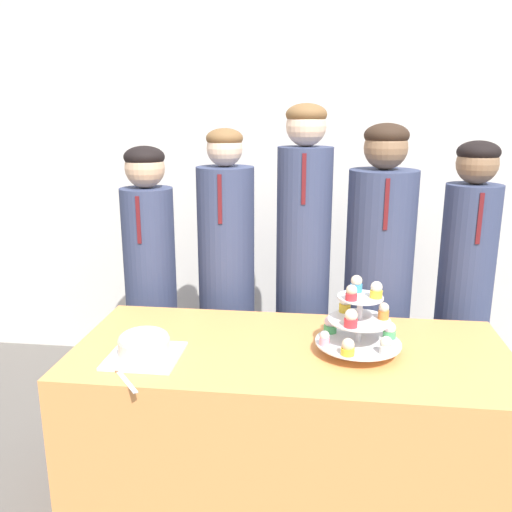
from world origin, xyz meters
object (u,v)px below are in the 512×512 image
(student_0, at_px, (151,291))
(cake_knife, at_px, (119,373))
(student_1, at_px, (227,291))
(student_2, at_px, (303,280))
(round_cake, at_px, (144,344))
(cupcake_stand, at_px, (359,322))
(student_4, at_px, (463,301))
(student_3, at_px, (377,295))

(student_0, bearing_deg, cake_knife, -78.70)
(student_1, distance_m, student_2, 0.37)
(student_2, bearing_deg, student_1, -180.00)
(round_cake, xyz_separation_m, cake_knife, (-0.04, -0.13, -0.05))
(cupcake_stand, distance_m, student_4, 0.84)
(student_0, distance_m, student_4, 1.50)
(student_0, height_order, student_4, student_4)
(cupcake_stand, height_order, student_4, student_4)
(student_0, distance_m, student_2, 0.76)
(cake_knife, xyz_separation_m, student_1, (0.20, 0.91, -0.00))
(cupcake_stand, distance_m, student_0, 1.18)
(student_2, distance_m, student_4, 0.75)
(cupcake_stand, bearing_deg, student_3, 78.79)
(student_0, xyz_separation_m, student_1, (0.38, 0.00, 0.02))
(student_1, bearing_deg, student_0, -180.00)
(student_4, bearing_deg, student_1, 180.00)
(student_0, height_order, student_3, student_3)
(round_cake, relative_size, student_0, 0.18)
(student_0, bearing_deg, student_1, 0.00)
(cake_knife, distance_m, student_2, 1.07)
(student_1, relative_size, student_3, 0.98)
(student_3, height_order, student_4, student_3)
(round_cake, bearing_deg, student_0, 106.21)
(student_3, bearing_deg, student_0, -180.00)
(student_3, xyz_separation_m, student_4, (0.39, -0.00, -0.01))
(cupcake_stand, relative_size, student_2, 0.19)
(student_0, relative_size, student_2, 0.88)
(cupcake_stand, height_order, student_0, student_0)
(student_1, relative_size, student_4, 1.03)
(cake_knife, distance_m, student_3, 1.29)
(student_1, bearing_deg, student_4, -0.00)
(student_1, relative_size, student_2, 0.93)
(round_cake, xyz_separation_m, student_1, (0.16, 0.77, -0.05))
(round_cake, height_order, cake_knife, round_cake)
(student_1, xyz_separation_m, student_4, (1.11, -0.00, -0.00))
(cupcake_stand, xyz_separation_m, student_4, (0.52, 0.65, -0.13))
(round_cake, relative_size, student_1, 0.17)
(student_1, distance_m, student_3, 0.72)
(cake_knife, bearing_deg, student_3, 95.27)
(cupcake_stand, xyz_separation_m, student_1, (-0.59, 0.65, -0.12))
(student_0, relative_size, student_4, 0.98)
(cake_knife, distance_m, student_4, 1.60)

